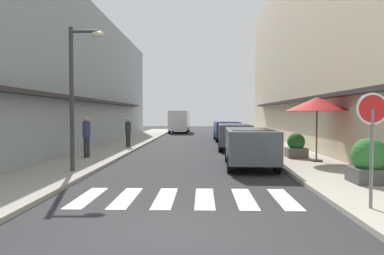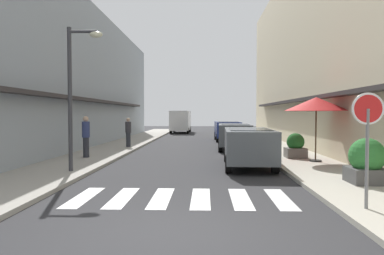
{
  "view_description": "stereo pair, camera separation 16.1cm",
  "coord_description": "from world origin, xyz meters",
  "px_view_note": "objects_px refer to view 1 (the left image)",
  "views": [
    {
      "loc": [
        0.42,
        -5.91,
        2.03
      ],
      "look_at": [
        -0.18,
        14.7,
        1.26
      ],
      "focal_mm": 33.65,
      "sensor_mm": 36.0,
      "label": 1
    },
    {
      "loc": [
        0.58,
        -5.9,
        2.03
      ],
      "look_at": [
        -0.18,
        14.7,
        1.26
      ],
      "focal_mm": 33.65,
      "sensor_mm": 36.0,
      "label": 2
    }
  ],
  "objects_px": {
    "parked_car_far": "(227,129)",
    "pedestrian_walking_near": "(87,136)",
    "parked_car_near": "(250,143)",
    "cafe_umbrella": "(317,104)",
    "pedestrian_walking_far": "(128,132)",
    "delivery_van": "(179,120)",
    "parked_car_mid": "(234,134)",
    "planter_midblock": "(296,146)",
    "planter_corner": "(369,161)",
    "street_lamp": "(78,82)",
    "round_street_sign": "(372,120)"
  },
  "relations": [
    {
      "from": "parked_car_far",
      "to": "pedestrian_walking_near",
      "type": "bearing_deg",
      "value": -121.16
    },
    {
      "from": "parked_car_near",
      "to": "cafe_umbrella",
      "type": "bearing_deg",
      "value": 17.51
    },
    {
      "from": "pedestrian_walking_far",
      "to": "delivery_van",
      "type": "bearing_deg",
      "value": -97.06
    },
    {
      "from": "parked_car_mid",
      "to": "planter_midblock",
      "type": "height_order",
      "value": "parked_car_mid"
    },
    {
      "from": "planter_corner",
      "to": "planter_midblock",
      "type": "height_order",
      "value": "planter_corner"
    },
    {
      "from": "street_lamp",
      "to": "parked_car_near",
      "type": "bearing_deg",
      "value": 17.46
    },
    {
      "from": "parked_car_far",
      "to": "delivery_van",
      "type": "relative_size",
      "value": 0.76
    },
    {
      "from": "parked_car_near",
      "to": "round_street_sign",
      "type": "distance_m",
      "value": 6.68
    },
    {
      "from": "round_street_sign",
      "to": "pedestrian_walking_near",
      "type": "height_order",
      "value": "round_street_sign"
    },
    {
      "from": "delivery_van",
      "to": "cafe_umbrella",
      "type": "bearing_deg",
      "value": -73.62
    },
    {
      "from": "round_street_sign",
      "to": "planter_midblock",
      "type": "xyz_separation_m",
      "value": [
        0.7,
        8.56,
        -1.29
      ]
    },
    {
      "from": "parked_car_far",
      "to": "planter_midblock",
      "type": "height_order",
      "value": "parked_car_far"
    },
    {
      "from": "delivery_van",
      "to": "pedestrian_walking_far",
      "type": "height_order",
      "value": "delivery_van"
    },
    {
      "from": "planter_midblock",
      "to": "cafe_umbrella",
      "type": "bearing_deg",
      "value": -68.83
    },
    {
      "from": "parked_car_mid",
      "to": "pedestrian_walking_near",
      "type": "height_order",
      "value": "pedestrian_walking_near"
    },
    {
      "from": "pedestrian_walking_far",
      "to": "parked_car_mid",
      "type": "bearing_deg",
      "value": 175.44
    },
    {
      "from": "planter_midblock",
      "to": "pedestrian_walking_near",
      "type": "xyz_separation_m",
      "value": [
        -9.23,
        -0.26,
        0.47
      ]
    },
    {
      "from": "street_lamp",
      "to": "pedestrian_walking_far",
      "type": "xyz_separation_m",
      "value": [
        -0.18,
        8.92,
        -2.08
      ]
    },
    {
      "from": "round_street_sign",
      "to": "cafe_umbrella",
      "type": "bearing_deg",
      "value": 80.71
    },
    {
      "from": "planter_corner",
      "to": "pedestrian_walking_near",
      "type": "bearing_deg",
      "value": 150.25
    },
    {
      "from": "street_lamp",
      "to": "parked_car_far",
      "type": "bearing_deg",
      "value": 68.57
    },
    {
      "from": "parked_car_mid",
      "to": "pedestrian_walking_far",
      "type": "bearing_deg",
      "value": 176.71
    },
    {
      "from": "parked_car_mid",
      "to": "cafe_umbrella",
      "type": "relative_size",
      "value": 1.63
    },
    {
      "from": "round_street_sign",
      "to": "cafe_umbrella",
      "type": "distance_m",
      "value": 7.41
    },
    {
      "from": "delivery_van",
      "to": "cafe_umbrella",
      "type": "xyz_separation_m",
      "value": [
        7.12,
        -24.21,
        1.02
      ]
    },
    {
      "from": "parked_car_far",
      "to": "round_street_sign",
      "type": "xyz_separation_m",
      "value": [
        1.61,
        -19.73,
        0.99
      ]
    },
    {
      "from": "cafe_umbrella",
      "to": "pedestrian_walking_near",
      "type": "height_order",
      "value": "cafe_umbrella"
    },
    {
      "from": "cafe_umbrella",
      "to": "planter_midblock",
      "type": "xyz_separation_m",
      "value": [
        -0.49,
        1.27,
        -1.81
      ]
    },
    {
      "from": "parked_car_far",
      "to": "cafe_umbrella",
      "type": "distance_m",
      "value": 12.84
    },
    {
      "from": "parked_car_mid",
      "to": "cafe_umbrella",
      "type": "distance_m",
      "value": 6.62
    },
    {
      "from": "cafe_umbrella",
      "to": "parked_car_near",
      "type": "bearing_deg",
      "value": -162.49
    },
    {
      "from": "parked_car_near",
      "to": "parked_car_far",
      "type": "distance_m",
      "value": 13.33
    },
    {
      "from": "cafe_umbrella",
      "to": "planter_corner",
      "type": "bearing_deg",
      "value": -89.76
    },
    {
      "from": "parked_car_mid",
      "to": "planter_corner",
      "type": "bearing_deg",
      "value": -74.77
    },
    {
      "from": "cafe_umbrella",
      "to": "pedestrian_walking_far",
      "type": "xyz_separation_m",
      "value": [
        -8.95,
        6.15,
        -1.42
      ]
    },
    {
      "from": "parked_car_far",
      "to": "cafe_umbrella",
      "type": "height_order",
      "value": "cafe_umbrella"
    },
    {
      "from": "cafe_umbrella",
      "to": "pedestrian_walking_far",
      "type": "relative_size",
      "value": 1.53
    },
    {
      "from": "parked_car_mid",
      "to": "delivery_van",
      "type": "bearing_deg",
      "value": 103.19
    },
    {
      "from": "pedestrian_walking_far",
      "to": "cafe_umbrella",
      "type": "bearing_deg",
      "value": 144.21
    },
    {
      "from": "parked_car_near",
      "to": "delivery_van",
      "type": "bearing_deg",
      "value": 99.76
    },
    {
      "from": "parked_car_near",
      "to": "delivery_van",
      "type": "distance_m",
      "value": 25.47
    },
    {
      "from": "delivery_van",
      "to": "street_lamp",
      "type": "distance_m",
      "value": 27.07
    },
    {
      "from": "round_street_sign",
      "to": "street_lamp",
      "type": "height_order",
      "value": "street_lamp"
    },
    {
      "from": "cafe_umbrella",
      "to": "planter_corner",
      "type": "height_order",
      "value": "cafe_umbrella"
    },
    {
      "from": "round_street_sign",
      "to": "planter_midblock",
      "type": "relative_size",
      "value": 2.18
    },
    {
      "from": "cafe_umbrella",
      "to": "pedestrian_walking_near",
      "type": "distance_m",
      "value": 9.86
    },
    {
      "from": "planter_corner",
      "to": "parked_car_mid",
      "type": "bearing_deg",
      "value": 105.23
    },
    {
      "from": "planter_corner",
      "to": "delivery_van",
      "type": "bearing_deg",
      "value": 103.93
    },
    {
      "from": "street_lamp",
      "to": "planter_midblock",
      "type": "relative_size",
      "value": 4.46
    },
    {
      "from": "delivery_van",
      "to": "pedestrian_walking_far",
      "type": "distance_m",
      "value": 18.15
    }
  ]
}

